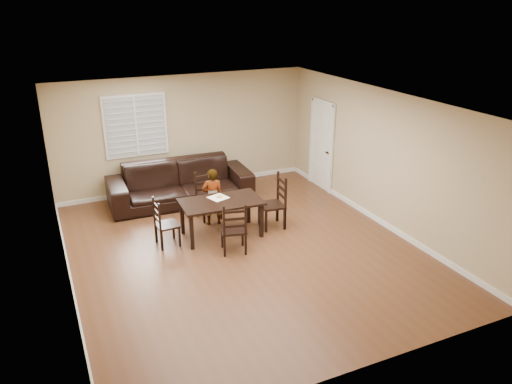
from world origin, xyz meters
TOP-DOWN VIEW (x-y plane):
  - ground at (0.00, 0.00)m, footprint 7.00×7.00m
  - room at (0.04, 0.18)m, footprint 6.04×7.04m
  - dining_table at (-0.14, 0.71)m, footprint 1.57×0.93m
  - chair_near at (-0.11, 1.69)m, footprint 0.48×0.45m
  - chair_far at (-0.20, -0.10)m, footprint 0.52×0.50m
  - chair_left at (-1.31, 0.76)m, footprint 0.41×0.43m
  - chair_right at (1.04, 0.65)m, footprint 0.50×0.53m
  - child at (-0.11, 1.27)m, footprint 0.47×0.35m
  - napkin at (-0.13, 0.89)m, footprint 0.42×0.42m
  - donut at (-0.11, 0.89)m, footprint 0.11×0.11m
  - sofa at (-0.38, 2.67)m, footprint 3.18×1.36m

SIDE VIEW (x-z plane):
  - ground at x=0.00m, z-range 0.00..0.00m
  - chair_left at x=-1.31m, z-range -0.04..0.88m
  - chair_far at x=-0.20m, z-range -0.05..0.93m
  - chair_near at x=-0.11m, z-range -0.05..0.94m
  - sofa at x=-0.38m, z-range 0.00..0.91m
  - chair_right at x=1.04m, z-range -0.05..1.03m
  - child at x=-0.11m, z-range 0.00..1.18m
  - dining_table at x=-0.14m, z-range 0.27..0.99m
  - napkin at x=-0.13m, z-range 0.72..0.72m
  - donut at x=-0.11m, z-range 0.72..0.76m
  - room at x=0.04m, z-range 0.45..3.17m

